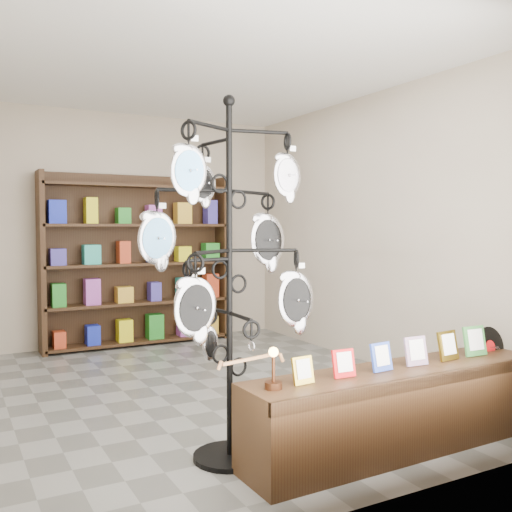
{
  "coord_description": "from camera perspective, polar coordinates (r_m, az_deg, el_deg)",
  "views": [
    {
      "loc": [
        -2.16,
        -4.89,
        1.54
      ],
      "look_at": [
        -0.05,
        -1.0,
        1.3
      ],
      "focal_mm": 40.0,
      "sensor_mm": 36.0,
      "label": 1
    }
  ],
  "objects": [
    {
      "name": "display_tree",
      "position": [
        3.7,
        -2.68,
        0.47
      ],
      "size": [
        1.21,
        1.12,
        2.38
      ],
      "rotation": [
        0.0,
        0.0,
        0.13
      ],
      "color": "black",
      "rests_on": "ground"
    },
    {
      "name": "ground",
      "position": [
        5.56,
        -4.62,
        -13.05
      ],
      "size": [
        5.0,
        5.0,
        0.0
      ],
      "primitive_type": "plane",
      "color": "slate",
      "rests_on": "ground"
    },
    {
      "name": "front_shelf",
      "position": [
        4.15,
        14.04,
        -14.59
      ],
      "size": [
        2.33,
        0.52,
        0.82
      ],
      "rotation": [
        0.0,
        0.0,
        0.02
      ],
      "color": "black",
      "rests_on": "ground"
    },
    {
      "name": "room_envelope",
      "position": [
        5.35,
        -4.7,
        6.35
      ],
      "size": [
        5.0,
        5.0,
        5.0
      ],
      "color": "#BAAC96",
      "rests_on": "ground"
    },
    {
      "name": "back_shelving",
      "position": [
        7.52,
        -11.74,
        -0.93
      ],
      "size": [
        2.42,
        0.36,
        2.2
      ],
      "color": "black",
      "rests_on": "ground"
    }
  ]
}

